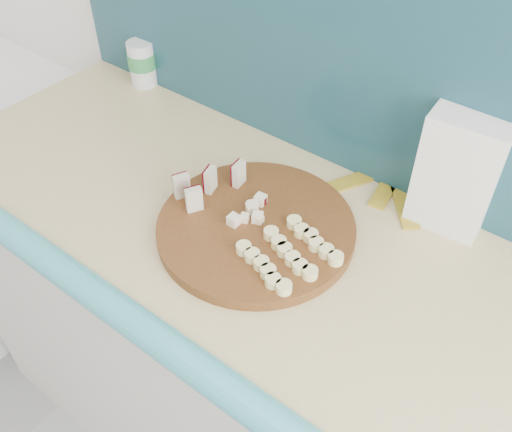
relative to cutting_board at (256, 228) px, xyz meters
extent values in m
cube|color=white|center=(0.23, 0.30, 0.38)|extent=(3.60, 0.04, 2.60)
cube|color=#E9C888|center=(0.33, 0.00, -0.03)|extent=(2.20, 0.60, 0.03)
cube|color=teal|center=(0.33, 0.29, 0.24)|extent=(2.20, 0.02, 0.50)
cylinder|color=#4B2A10|center=(0.00, 0.00, 0.00)|extent=(0.49, 0.49, 0.02)
cube|color=beige|center=(-0.17, -0.03, 0.04)|extent=(0.02, 0.04, 0.05)
cube|color=#49050F|center=(-0.18, -0.02, 0.04)|extent=(0.01, 0.03, 0.05)
cube|color=beige|center=(-0.13, 0.02, 0.04)|extent=(0.02, 0.04, 0.05)
cube|color=#49050F|center=(-0.14, 0.03, 0.04)|extent=(0.01, 0.03, 0.05)
cube|color=beige|center=(-0.10, 0.07, 0.04)|extent=(0.02, 0.04, 0.05)
cube|color=#49050F|center=(-0.11, 0.08, 0.04)|extent=(0.01, 0.03, 0.05)
cube|color=beige|center=(-0.12, -0.04, 0.04)|extent=(0.02, 0.04, 0.05)
cube|color=#49050F|center=(-0.13, -0.04, 0.04)|extent=(0.01, 0.03, 0.05)
cube|color=#FCF0C9|center=(-0.01, 0.00, 0.02)|extent=(0.02, 0.02, 0.02)
cube|color=#FCF0C9|center=(-0.01, 0.01, 0.02)|extent=(0.02, 0.02, 0.02)
cube|color=#49050F|center=(-0.01, 0.03, 0.02)|extent=(0.02, 0.02, 0.02)
cube|color=#FCF0C9|center=(-0.03, 0.02, 0.02)|extent=(0.02, 0.02, 0.02)
cube|color=#FCF0C9|center=(-0.04, 0.01, 0.02)|extent=(0.02, 0.02, 0.02)
cube|color=#FCF0C9|center=(-0.04, 0.00, 0.02)|extent=(0.02, 0.02, 0.02)
cube|color=#FCF0C9|center=(-0.03, 0.00, 0.02)|extent=(0.02, 0.02, 0.02)
cube|color=#FCF0C9|center=(-0.01, -0.01, 0.02)|extent=(0.02, 0.02, 0.02)
cylinder|color=#F5E695|center=(0.03, -0.07, 0.02)|extent=(0.03, 0.03, 0.02)
cylinder|color=#F5E695|center=(0.05, -0.08, 0.02)|extent=(0.03, 0.03, 0.02)
cylinder|color=#F5E695|center=(0.07, -0.08, 0.02)|extent=(0.03, 0.03, 0.02)
cylinder|color=#F5E695|center=(0.09, -0.09, 0.02)|extent=(0.03, 0.03, 0.02)
cylinder|color=#F5E695|center=(0.12, -0.10, 0.02)|extent=(0.03, 0.03, 0.02)
cylinder|color=#F5E695|center=(0.14, -0.11, 0.02)|extent=(0.03, 0.03, 0.02)
cylinder|color=#F5E695|center=(0.05, -0.01, 0.02)|extent=(0.03, 0.03, 0.02)
cylinder|color=#F5E695|center=(0.07, -0.02, 0.02)|extent=(0.03, 0.03, 0.02)
cylinder|color=#F5E695|center=(0.09, -0.03, 0.02)|extent=(0.03, 0.03, 0.02)
cylinder|color=#F5E695|center=(0.11, -0.04, 0.02)|extent=(0.03, 0.03, 0.02)
cylinder|color=#F5E695|center=(0.13, -0.04, 0.02)|extent=(0.03, 0.03, 0.02)
cylinder|color=#F5E695|center=(0.16, -0.05, 0.02)|extent=(0.03, 0.03, 0.02)
cylinder|color=#F5E695|center=(0.06, 0.04, 0.02)|extent=(0.03, 0.03, 0.02)
cylinder|color=#F5E695|center=(0.09, 0.03, 0.02)|extent=(0.03, 0.03, 0.02)
cylinder|color=#F5E695|center=(0.11, 0.03, 0.02)|extent=(0.03, 0.03, 0.02)
cylinder|color=#F5E695|center=(0.13, 0.02, 0.02)|extent=(0.03, 0.03, 0.02)
cylinder|color=#F5E695|center=(0.15, 0.01, 0.02)|extent=(0.03, 0.03, 0.02)
cylinder|color=#F5E695|center=(0.17, 0.01, 0.02)|extent=(0.03, 0.03, 0.02)
cube|color=white|center=(0.27, 0.26, 0.11)|extent=(0.15, 0.11, 0.24)
cylinder|color=silver|center=(-0.58, 0.26, 0.05)|extent=(0.07, 0.07, 0.12)
cylinder|color=#328C49|center=(-0.58, 0.26, 0.06)|extent=(0.07, 0.07, 0.04)
cube|color=gold|center=(0.08, 0.26, -0.01)|extent=(0.10, 0.16, 0.01)
cube|color=gold|center=(0.14, 0.28, -0.01)|extent=(0.06, 0.16, 0.01)
cube|color=gold|center=(0.19, 0.25, -0.01)|extent=(0.13, 0.15, 0.01)
camera|label=1|loc=(0.48, -0.63, 0.78)|focal=40.00mm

